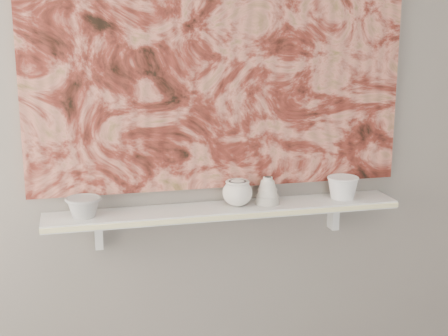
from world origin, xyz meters
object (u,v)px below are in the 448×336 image
object	(u,v)px
bell_vessel	(267,190)
bowl_grey	(84,207)
bowl_white	(343,187)
cup_cream	(237,193)
painting	(220,48)
shelf	(225,210)

from	to	relation	value
bell_vessel	bowl_grey	bearing A→B (deg)	180.00
bowl_white	bell_vessel	bearing A→B (deg)	180.00
bowl_white	cup_cream	bearing A→B (deg)	180.00
painting	bowl_white	bearing A→B (deg)	-9.20
bowl_grey	cup_cream	size ratio (longest dim) A/B	1.14
shelf	cup_cream	size ratio (longest dim) A/B	11.95
shelf	painting	bearing A→B (deg)	90.00
bowl_grey	bowl_white	xyz separation A→B (m)	(1.04, 0.00, 0.01)
painting	bell_vessel	bearing A→B (deg)	-24.87
bowl_grey	bell_vessel	bearing A→B (deg)	0.00
painting	cup_cream	bearing A→B (deg)	-58.21
shelf	cup_cream	xyz separation A→B (m)	(0.05, 0.00, 0.07)
painting	bowl_grey	xyz separation A→B (m)	(-0.54, -0.08, -0.57)
shelf	bell_vessel	bearing A→B (deg)	0.00
shelf	bell_vessel	distance (m)	0.19
bowl_grey	bowl_white	world-z (taller)	bowl_white
bell_vessel	bowl_white	distance (m)	0.32
shelf	bowl_grey	distance (m)	0.54
cup_cream	bowl_white	xyz separation A→B (m)	(0.45, 0.00, -0.01)
painting	bell_vessel	size ratio (longest dim) A/B	13.54
painting	bowl_grey	distance (m)	0.79
bell_vessel	painting	bearing A→B (deg)	155.13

